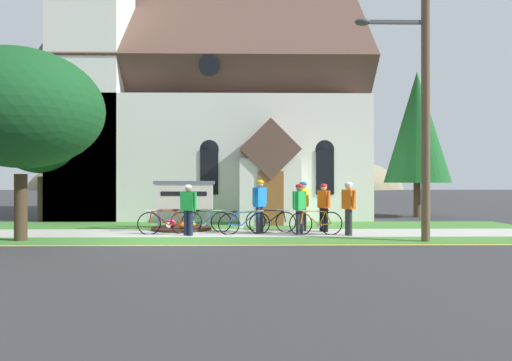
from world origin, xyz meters
The scene contains 24 objects.
ground centered at (0.00, 4.00, 0.00)m, with size 140.00×140.00×0.00m, color #333335.
sidewalk_slab centered at (0.74, 1.81, 0.01)m, with size 32.00×2.22×0.01m, color #B7B5AD.
grass_verge centered at (0.74, -0.05, 0.00)m, with size 32.00×1.50×0.01m, color #427F33.
church_lawn centered at (0.74, 4.37, 0.00)m, with size 24.00×2.90×0.01m, color #427F33.
curb_paint_stripe centered at (0.74, -0.95, 0.00)m, with size 28.00×0.16×0.01m, color yellow.
church_building centered at (0.21, 9.80, 4.96)m, with size 14.43×10.41×14.48m.
church_sign centered at (0.05, 3.29, 1.15)m, with size 2.23×0.26×1.72m.
flower_bed centered at (0.04, 2.78, 0.09)m, with size 2.09×2.09×0.34m.
bicycle_yellow centered at (4.55, 1.26, 0.39)m, with size 1.73×0.20×0.82m.
bicycle_black centered at (2.26, 1.44, 0.37)m, with size 1.68×0.43×0.78m.
bicycle_silver centered at (0.97, 2.13, 0.36)m, with size 1.69×0.08×0.76m.
bicycle_orange centered at (3.13, 2.18, 0.37)m, with size 1.69×0.61×0.78m.
bicycle_white centered at (-0.27, 1.49, 0.38)m, with size 1.75×0.35×0.83m.
cyclist_in_yellow_jersey centered at (0.51, 1.07, 0.93)m, with size 0.56×0.43×1.60m.
cyclist_in_white_jersey centered at (4.02, 1.36, 0.94)m, with size 0.48×0.56×1.62m.
cyclist_in_blue_jersey centered at (2.76, 1.80, 1.04)m, with size 0.49×0.61×1.75m.
cyclist_in_red_jersey centered at (4.94, 2.10, 0.95)m, with size 0.39×0.68×1.63m.
cyclist_in_green_jersey centered at (5.54, 1.05, 0.99)m, with size 0.38×0.74×1.69m.
cyclist_in_orange_jersey centered at (4.25, 2.24, 0.99)m, with size 0.46×0.58×1.69m.
utility_pole centered at (7.33, -0.28, 4.78)m, with size 3.12×0.28×8.63m.
roadside_conifer centered at (10.43, 8.16, 4.28)m, with size 3.08×3.08×6.95m.
yard_deciduous_tree centered at (-6.42, 6.13, 3.39)m, with size 3.37×3.37×4.77m.
verge_sapling centered at (-4.17, 0.07, 3.79)m, with size 4.65×4.65×5.51m.
distant_hill centered at (-4.31, 81.31, 0.00)m, with size 78.70×39.25×19.80m, color #847A5B.
Camera 1 is at (2.42, -12.71, 1.71)m, focal length 30.91 mm.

